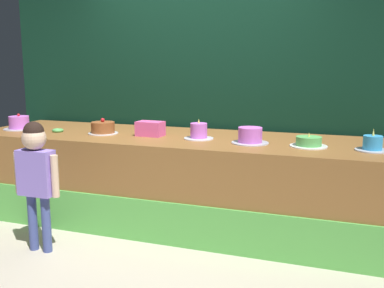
# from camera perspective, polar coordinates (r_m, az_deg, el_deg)

# --- Properties ---
(ground_plane) EXTENTS (12.00, 12.00, 0.00)m
(ground_plane) POSITION_cam_1_polar(r_m,az_deg,el_deg) (3.99, -5.00, -12.55)
(ground_plane) COLOR #BCB29E
(stage_platform) EXTENTS (4.10, 1.18, 0.86)m
(stage_platform) POSITION_cam_1_polar(r_m,az_deg,el_deg) (4.35, -1.93, -4.60)
(stage_platform) COLOR brown
(stage_platform) RESTS_ON ground_plane
(curtain_backdrop) EXTENTS (4.61, 0.08, 3.00)m
(curtain_backdrop) POSITION_cam_1_polar(r_m,az_deg,el_deg) (4.85, 1.00, 9.78)
(curtain_backdrop) COLOR black
(curtain_backdrop) RESTS_ON ground_plane
(child_figure) EXTENTS (0.42, 0.19, 1.09)m
(child_figure) POSITION_cam_1_polar(r_m,az_deg,el_deg) (3.82, -19.45, -3.01)
(child_figure) COLOR #3F4C8C
(child_figure) RESTS_ON ground_plane
(pink_box) EXTENTS (0.26, 0.17, 0.14)m
(pink_box) POSITION_cam_1_polar(r_m,az_deg,el_deg) (4.29, -5.40, 1.98)
(pink_box) COLOR #E7569D
(pink_box) RESTS_ON stage_platform
(donut) EXTENTS (0.11, 0.11, 0.03)m
(donut) POSITION_cam_1_polar(r_m,az_deg,el_deg) (4.72, -16.90, 1.69)
(donut) COLOR #59B259
(donut) RESTS_ON stage_platform
(cake_far_left) EXTENTS (0.32, 0.32, 0.17)m
(cake_far_left) POSITION_cam_1_polar(r_m,az_deg,el_deg) (5.04, -21.37, 2.50)
(cake_far_left) COLOR silver
(cake_far_left) RESTS_ON stage_platform
(cake_left) EXTENTS (0.30, 0.30, 0.16)m
(cake_left) POSITION_cam_1_polar(r_m,az_deg,el_deg) (4.49, -11.39, 2.02)
(cake_left) COLOR silver
(cake_left) RESTS_ON stage_platform
(cake_center_left) EXTENTS (0.28, 0.28, 0.19)m
(cake_center_left) POSITION_cam_1_polar(r_m,az_deg,el_deg) (4.10, 0.87, 1.56)
(cake_center_left) COLOR silver
(cake_center_left) RESTS_ON stage_platform
(cake_center_right) EXTENTS (0.33, 0.33, 0.14)m
(cake_center_right) POSITION_cam_1_polar(r_m,az_deg,el_deg) (3.90, 7.50, 1.02)
(cake_center_right) COLOR silver
(cake_center_right) RESTS_ON stage_platform
(cake_right) EXTENTS (0.31, 0.31, 0.12)m
(cake_right) POSITION_cam_1_polar(r_m,az_deg,el_deg) (3.84, 14.79, 0.23)
(cake_right) COLOR white
(cake_right) RESTS_ON stage_platform
(cake_far_right) EXTENTS (0.27, 0.27, 0.18)m
(cake_far_right) POSITION_cam_1_polar(r_m,az_deg,el_deg) (3.82, 22.23, -0.03)
(cake_far_right) COLOR silver
(cake_far_right) RESTS_ON stage_platform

